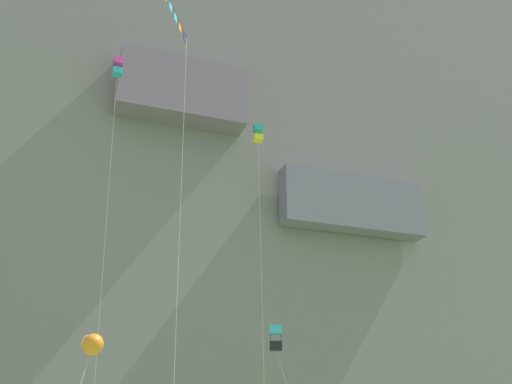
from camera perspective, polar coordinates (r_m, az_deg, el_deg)
cliff_face at (r=76.73m, az=-10.17°, el=2.97°), size 180.00×31.35×73.84m
kite_box_high_center at (r=39.82m, az=2.05°, el=-14.82°), size 2.67×2.76×10.34m
kite_box_far_right at (r=44.90m, az=0.21°, el=5.92°), size 1.65×5.27×26.37m
kite_box_mid_right at (r=40.50m, az=-14.07°, el=12.19°), size 1.08×3.79×27.54m
kite_banner_high_right at (r=35.37m, az=-8.28°, el=15.78°), size 2.40×7.83×27.62m
kite_windsock_front_field at (r=27.19m, az=-16.76°, el=-14.73°), size 2.02×9.69×8.12m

